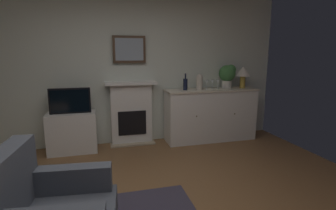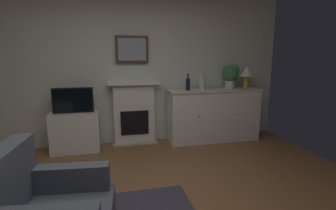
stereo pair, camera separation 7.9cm
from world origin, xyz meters
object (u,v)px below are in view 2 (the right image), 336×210
(wine_bottle, at_px, (188,84))
(sideboard_cabinet, at_px, (213,115))
(wine_glass_right, at_px, (221,82))
(table_lamp, at_px, (246,73))
(potted_plant_small, at_px, (231,74))
(tv_cabinet, at_px, (75,132))
(wine_glass_left, at_px, (210,82))
(framed_picture, at_px, (132,49))
(wine_glass_center, at_px, (215,82))
(vase_decorative, at_px, (202,82))
(fireplace_unit, at_px, (134,113))
(tv_set, at_px, (73,100))

(wine_bottle, bearing_deg, sideboard_cabinet, 0.08)
(sideboard_cabinet, height_order, wine_glass_right, wine_glass_right)
(table_lamp, distance_m, potted_plant_small, 0.29)
(table_lamp, relative_size, tv_cabinet, 0.53)
(wine_glass_right, bearing_deg, wine_glass_left, -178.69)
(framed_picture, bearing_deg, wine_glass_center, -8.08)
(wine_bottle, height_order, potted_plant_small, potted_plant_small)
(framed_picture, bearing_deg, vase_decorative, -13.08)
(sideboard_cabinet, height_order, wine_glass_left, wine_glass_left)
(wine_glass_center, distance_m, tv_cabinet, 2.53)
(wine_glass_left, height_order, potted_plant_small, potted_plant_small)
(table_lamp, xyz_separation_m, wine_bottle, (-1.11, -0.00, -0.17))
(framed_picture, distance_m, vase_decorative, 1.33)
(fireplace_unit, distance_m, table_lamp, 2.15)
(table_lamp, distance_m, wine_glass_left, 0.72)
(sideboard_cabinet, xyz_separation_m, table_lamp, (0.62, 0.00, 0.75))
(wine_glass_left, bearing_deg, potted_plant_small, 3.45)
(wine_bottle, relative_size, vase_decorative, 1.03)
(potted_plant_small, bearing_deg, framed_picture, 174.23)
(framed_picture, xyz_separation_m, wine_glass_center, (1.45, -0.21, -0.57))
(tv_set, bearing_deg, tv_cabinet, 90.00)
(fireplace_unit, bearing_deg, tv_cabinet, -170.55)
(fireplace_unit, relative_size, vase_decorative, 3.91)
(fireplace_unit, bearing_deg, tv_set, -169.23)
(sideboard_cabinet, height_order, tv_cabinet, sideboard_cabinet)
(wine_glass_left, bearing_deg, tv_set, -179.30)
(framed_picture, xyz_separation_m, wine_bottle, (0.93, -0.22, -0.59))
(wine_glass_right, xyz_separation_m, vase_decorative, (-0.38, -0.08, 0.02))
(wine_glass_right, bearing_deg, wine_bottle, -177.65)
(table_lamp, bearing_deg, sideboard_cabinet, -180.00)
(tv_cabinet, height_order, tv_set, tv_set)
(framed_picture, xyz_separation_m, vase_decorative, (1.17, -0.27, -0.56))
(wine_glass_left, distance_m, tv_set, 2.32)
(wine_glass_center, bearing_deg, table_lamp, -1.66)
(wine_glass_left, bearing_deg, wine_glass_right, 1.31)
(fireplace_unit, height_order, vase_decorative, vase_decorative)
(wine_bottle, distance_m, wine_glass_center, 0.52)
(table_lamp, bearing_deg, tv_cabinet, 179.71)
(fireplace_unit, relative_size, table_lamp, 2.75)
(vase_decorative, bearing_deg, wine_glass_right, 11.08)
(wine_bottle, xyz_separation_m, potted_plant_small, (0.83, 0.05, 0.15))
(tv_cabinet, bearing_deg, fireplace_unit, 9.45)
(wine_bottle, relative_size, tv_cabinet, 0.39)
(tv_cabinet, bearing_deg, wine_glass_right, 0.23)
(framed_picture, relative_size, tv_set, 0.89)
(wine_glass_right, bearing_deg, wine_glass_center, -175.87)
(wine_glass_left, height_order, wine_glass_right, same)
(sideboard_cabinet, xyz_separation_m, vase_decorative, (-0.25, -0.05, 0.61))
(sideboard_cabinet, relative_size, wine_bottle, 5.74)
(wine_glass_center, distance_m, potted_plant_small, 0.34)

